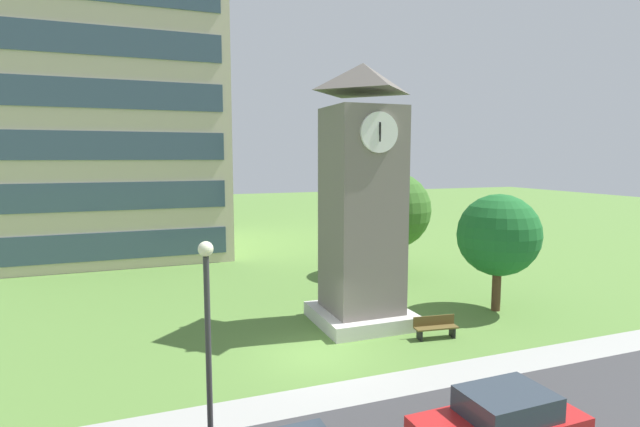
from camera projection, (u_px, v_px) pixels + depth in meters
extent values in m
plane|color=#567F38|center=(316.00, 355.00, 18.26)|extent=(160.00, 160.00, 0.00)
cube|color=#9E9E99|center=(350.00, 392.00, 15.32)|extent=(120.00, 1.60, 0.01)
cube|color=beige|center=(114.00, 84.00, 37.39)|extent=(15.05, 14.85, 25.60)
cube|color=#384C60|center=(118.00, 246.00, 31.72)|extent=(13.84, 0.10, 1.80)
cube|color=#384C60|center=(116.00, 196.00, 31.36)|extent=(13.84, 0.10, 1.80)
cube|color=#384C60|center=(113.00, 146.00, 30.99)|extent=(13.84, 0.10, 1.80)
cube|color=#384C60|center=(111.00, 94.00, 30.62)|extent=(13.84, 0.10, 1.80)
cube|color=#384C60|center=(108.00, 41.00, 30.26)|extent=(13.84, 0.10, 1.80)
cube|color=slate|center=(362.00, 217.00, 21.29)|extent=(2.95, 2.95, 9.40)
cube|color=beige|center=(361.00, 316.00, 21.80)|extent=(3.98, 3.98, 0.60)
pyramid|color=#5D5751|center=(363.00, 78.00, 20.62)|extent=(3.24, 3.24, 1.20)
cylinder|color=white|center=(379.00, 132.00, 19.46)|extent=(1.62, 0.12, 1.62)
cylinder|color=white|center=(394.00, 134.00, 21.42)|extent=(0.12, 1.62, 1.62)
cube|color=black|center=(380.00, 128.00, 19.37)|extent=(0.08, 0.07, 0.49)
cube|color=black|center=(380.00, 132.00, 19.38)|extent=(0.05, 0.06, 0.73)
cube|color=brown|center=(436.00, 328.00, 19.84)|extent=(1.85, 0.70, 0.06)
cube|color=brown|center=(434.00, 320.00, 20.02)|extent=(1.79, 0.28, 0.40)
cube|color=black|center=(420.00, 335.00, 19.70)|extent=(0.13, 0.44, 0.45)
cube|color=black|center=(452.00, 332.00, 20.03)|extent=(0.13, 0.44, 0.45)
cylinder|color=#333338|center=(209.00, 360.00, 11.69)|extent=(0.14, 0.14, 5.00)
sphere|color=#F2EFCC|center=(206.00, 249.00, 11.39)|extent=(0.36, 0.36, 0.36)
cylinder|color=#513823|center=(392.00, 255.00, 30.77)|extent=(0.35, 0.35, 2.38)
sphere|color=#356523|center=(393.00, 210.00, 30.45)|extent=(4.71, 4.71, 4.71)
cylinder|color=#513823|center=(496.00, 287.00, 23.41)|extent=(0.42, 0.42, 2.30)
sphere|color=#1A6228|center=(499.00, 235.00, 23.12)|extent=(3.86, 3.86, 3.86)
cube|color=#2D3842|center=(507.00, 403.00, 11.85)|extent=(2.12, 1.62, 0.60)
cylinder|color=black|center=(513.00, 418.00, 13.19)|extent=(0.66, 0.23, 0.66)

